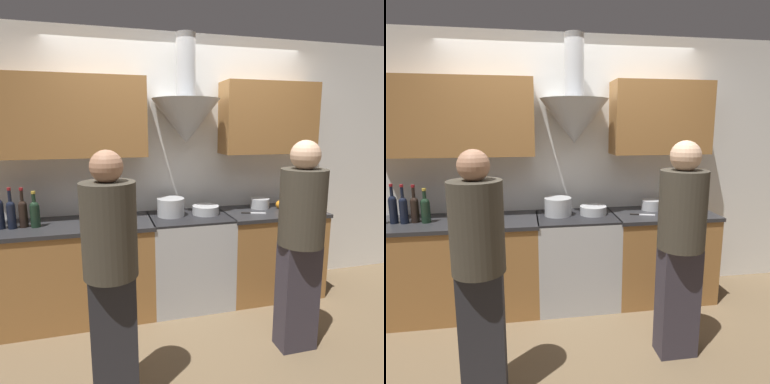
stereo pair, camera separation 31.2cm
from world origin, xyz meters
TOP-DOWN VIEW (x-y plane):
  - ground_plane at (0.00, 0.00)m, footprint 12.00×12.00m
  - wall_back at (-0.08, 0.61)m, footprint 8.40×0.64m
  - counter_left at (-1.09, 0.35)m, footprint 1.45×0.62m
  - counter_right at (0.87, 0.35)m, footprint 1.00×0.62m
  - stove_range at (0.00, 0.35)m, footprint 0.76×0.60m
  - wine_bottle_2 at (-1.53, 0.32)m, footprint 0.07×0.07m
  - wine_bottle_3 at (-1.45, 0.34)m, footprint 0.07×0.07m
  - wine_bottle_4 at (-1.35, 0.32)m, footprint 0.08×0.08m
  - stock_pot at (-0.17, 0.40)m, footprint 0.26×0.26m
  - mixing_bowl at (0.17, 0.37)m, footprint 0.26×0.26m
  - orange_fruit at (0.98, 0.39)m, footprint 0.08×0.08m
  - saucepan at (0.79, 0.47)m, footprint 0.20×0.20m
  - chefs_knife at (0.63, 0.27)m, footprint 0.24×0.10m
  - person_foreground_left at (-0.76, -0.80)m, footprint 0.32×0.32m
  - person_foreground_right at (0.63, -0.56)m, footprint 0.34×0.34m

SIDE VIEW (x-z plane):
  - ground_plane at x=0.00m, z-range 0.00..0.00m
  - counter_left at x=-1.09m, z-range 0.00..0.88m
  - counter_right at x=0.87m, z-range 0.00..0.88m
  - stove_range at x=0.00m, z-range 0.00..0.88m
  - person_foreground_left at x=-0.76m, z-range 0.09..1.68m
  - chefs_knife at x=0.63m, z-range 0.88..0.89m
  - person_foreground_right at x=0.63m, z-range 0.09..1.71m
  - mixing_bowl at x=0.17m, z-range 0.88..0.96m
  - orange_fruit at x=0.98m, z-range 0.88..0.97m
  - saucepan at x=0.79m, z-range 0.88..0.98m
  - stock_pot at x=-0.17m, z-range 0.88..1.05m
  - wine_bottle_4 at x=-1.35m, z-range 0.85..1.16m
  - wine_bottle_3 at x=-1.45m, z-range 0.84..1.18m
  - wine_bottle_2 at x=-1.53m, z-range 0.84..1.19m
  - wall_back at x=-0.08m, z-range 0.18..2.78m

